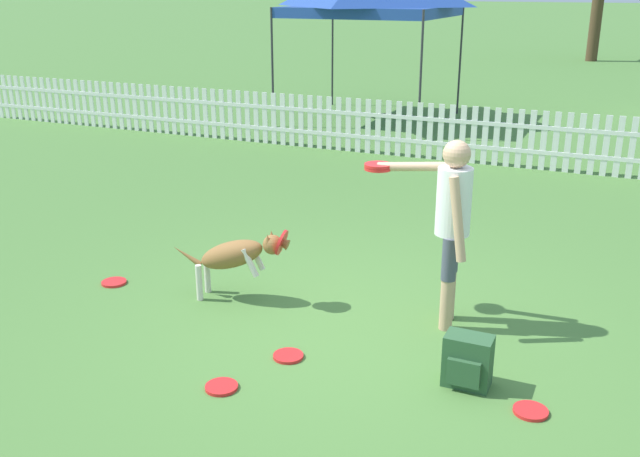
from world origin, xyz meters
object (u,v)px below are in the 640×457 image
Objects in this scene: frisbee_near_handler at (288,356)px; frisbee_far_scatter at (114,282)px; leaping_dog at (237,254)px; handler_person at (449,213)px; frisbee_midfield at (531,411)px; backpack_on_grass at (468,361)px; frisbee_near_dog at (222,387)px.

frisbee_far_scatter is at bearing 164.47° from frisbee_near_handler.
frisbee_near_handler and frisbee_far_scatter have the same top height.
leaping_dog is at bearing 139.14° from frisbee_near_handler.
frisbee_midfield is at bearing -149.67° from handler_person.
frisbee_midfield is at bearing 64.81° from leaping_dog.
handler_person reaches higher than backpack_on_grass.
frisbee_midfield is (0.88, -1.07, -0.96)m from handler_person.
frisbee_near_handler is (-0.92, -1.06, -0.96)m from handler_person.
frisbee_midfield is at bearing -8.71° from frisbee_far_scatter.
leaping_dog is 4.80× the size of frisbee_near_handler.
frisbee_far_scatter is (-2.15, 0.60, 0.00)m from frisbee_near_handler.
frisbee_near_dog and frisbee_far_scatter have the same top height.
frisbee_near_dog is (-0.23, -0.59, 0.00)m from frisbee_near_handler.
handler_person is at bearing 8.59° from frisbee_far_scatter.
frisbee_near_handler is at bearing -173.16° from backpack_on_grass.
handler_person is at bearing 49.02° from frisbee_near_handler.
handler_person is 2.23m from frisbee_near_dog.
handler_person is 6.71× the size of frisbee_far_scatter.
leaping_dog is 4.80× the size of frisbee_near_dog.
leaping_dog is 4.80× the size of frisbee_far_scatter.
leaping_dog is 1.24m from frisbee_near_handler.
frisbee_far_scatter is 0.61× the size of backpack_on_grass.
handler_person is 6.71× the size of frisbee_near_dog.
frisbee_near_dog is at bearing 135.82° from handler_person.
backpack_on_grass is (-0.47, 0.17, 0.18)m from frisbee_midfield.
frisbee_near_dog is 2.12m from frisbee_midfield.
frisbee_midfield is 0.53m from backpack_on_grass.
backpack_on_grass is at bearing -7.17° from frisbee_far_scatter.
frisbee_near_handler and frisbee_midfield have the same top height.
backpack_on_grass reaches higher than frisbee_midfield.
frisbee_far_scatter is (-1.92, 1.19, 0.00)m from frisbee_near_dog.
frisbee_far_scatter is 3.52m from backpack_on_grass.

